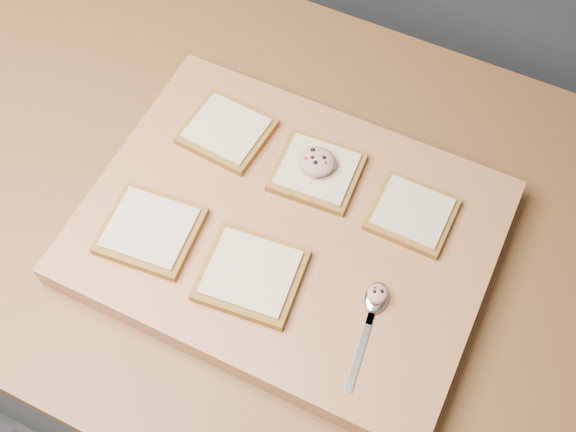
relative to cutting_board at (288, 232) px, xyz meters
The scene contains 11 objects.
ground 0.93m from the cutting_board, 163.33° to the left, with size 4.00×4.00×0.00m, color #515459.
island_counter 0.49m from the cutting_board, 163.33° to the left, with size 2.00×0.80×0.90m.
cutting_board is the anchor object (origin of this frame).
bread_far_left 0.18m from the cutting_board, 146.22° to the left, with size 0.13×0.12×0.02m.
bread_far_center 0.10m from the cutting_board, 88.91° to the left, with size 0.12×0.12×0.02m.
bread_far_right 0.18m from the cutting_board, 30.18° to the left, with size 0.11×0.10×0.02m.
bread_near_left 0.19m from the cutting_board, 150.36° to the right, with size 0.14×0.13×0.02m.
bread_near_center 0.10m from the cutting_board, 95.69° to the right, with size 0.14×0.13×0.02m.
tuna_salad_dollop 0.11m from the cutting_board, 90.48° to the left, with size 0.05×0.05×0.02m.
spoon 0.17m from the cutting_board, 21.82° to the right, with size 0.04×0.16×0.01m.
spoon_salad 0.16m from the cutting_board, 18.28° to the right, with size 0.03×0.03×0.02m.
Camera 1 is at (0.35, -0.48, 1.82)m, focal length 45.00 mm.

